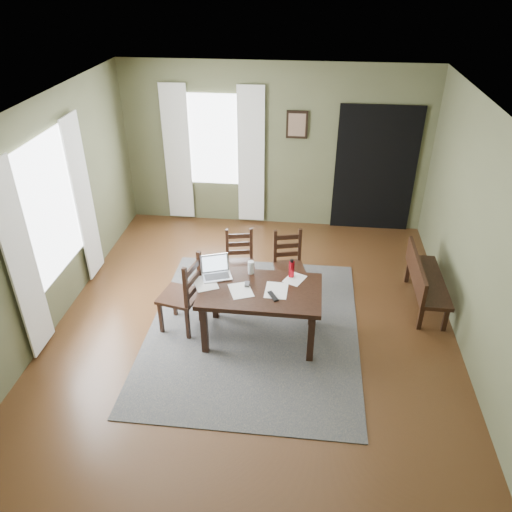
# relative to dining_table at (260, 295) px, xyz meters

# --- Properties ---
(ground) EXTENTS (5.00, 6.00, 0.01)m
(ground) POSITION_rel_dining_table_xyz_m (-0.10, 0.14, -0.64)
(ground) COLOR #492C16
(room_shell) EXTENTS (5.02, 6.02, 2.71)m
(room_shell) POSITION_rel_dining_table_xyz_m (-0.10, 0.14, 1.17)
(room_shell) COLOR #545839
(room_shell) RESTS_ON ground
(rug) EXTENTS (2.60, 3.20, 0.01)m
(rug) POSITION_rel_dining_table_xyz_m (-0.10, 0.14, -0.63)
(rug) COLOR #434343
(rug) RESTS_ON ground
(dining_table) EXTENTS (1.42, 0.86, 0.71)m
(dining_table) POSITION_rel_dining_table_xyz_m (0.00, 0.00, 0.00)
(dining_table) COLOR black
(dining_table) RESTS_ON rug
(chair_end) EXTENTS (0.54, 0.54, 1.02)m
(chair_end) POSITION_rel_dining_table_xyz_m (-0.95, 0.08, -0.13)
(chair_end) COLOR black
(chair_end) RESTS_ON rug
(chair_back_left) EXTENTS (0.45, 0.45, 0.88)m
(chair_back_left) POSITION_rel_dining_table_xyz_m (-0.39, 1.01, -0.20)
(chair_back_left) COLOR black
(chair_back_left) RESTS_ON rug
(chair_back_right) EXTENTS (0.48, 0.48, 0.90)m
(chair_back_right) POSITION_rel_dining_table_xyz_m (0.28, 1.01, -0.19)
(chair_back_right) COLOR black
(chair_back_right) RESTS_ON rug
(bench) EXTENTS (0.40, 1.25, 0.70)m
(bench) POSITION_rel_dining_table_xyz_m (2.06, 0.93, -0.21)
(bench) COLOR black
(bench) RESTS_ON ground
(laptop) EXTENTS (0.42, 0.37, 0.24)m
(laptop) POSITION_rel_dining_table_xyz_m (-0.57, 0.25, 0.15)
(laptop) COLOR #B7B7BC
(laptop) RESTS_ON dining_table
(computer_mouse) EXTENTS (0.06, 0.10, 0.03)m
(computer_mouse) POSITION_rel_dining_table_xyz_m (-0.16, 0.06, 0.10)
(computer_mouse) COLOR #3F3F42
(computer_mouse) RESTS_ON dining_table
(tv_remote) EXTENTS (0.14, 0.19, 0.02)m
(tv_remote) POSITION_rel_dining_table_xyz_m (0.16, -0.13, 0.10)
(tv_remote) COLOR black
(tv_remote) RESTS_ON dining_table
(drinking_glass) EXTENTS (0.10, 0.10, 0.16)m
(drinking_glass) POSITION_rel_dining_table_xyz_m (-0.15, 0.33, 0.17)
(drinking_glass) COLOR silver
(drinking_glass) RESTS_ON dining_table
(water_bottle) EXTENTS (0.07, 0.07, 0.24)m
(water_bottle) POSITION_rel_dining_table_xyz_m (0.34, 0.31, 0.20)
(water_bottle) COLOR #B00D19
(water_bottle) RESTS_ON dining_table
(paper_a) EXTENTS (0.37, 0.41, 0.00)m
(paper_a) POSITION_rel_dining_table_xyz_m (-0.66, 0.05, 0.09)
(paper_a) COLOR white
(paper_a) RESTS_ON dining_table
(paper_b) EXTENTS (0.27, 0.34, 0.00)m
(paper_b) POSITION_rel_dining_table_xyz_m (0.18, -0.00, 0.09)
(paper_b) COLOR white
(paper_b) RESTS_ON dining_table
(paper_d) EXTENTS (0.30, 0.33, 0.00)m
(paper_d) POSITION_rel_dining_table_xyz_m (0.39, 0.26, 0.09)
(paper_d) COLOR white
(paper_d) RESTS_ON dining_table
(paper_e) EXTENTS (0.35, 0.39, 0.00)m
(paper_e) POSITION_rel_dining_table_xyz_m (-0.22, -0.05, 0.09)
(paper_e) COLOR white
(paper_e) RESTS_ON dining_table
(window_left) EXTENTS (0.01, 1.30, 1.70)m
(window_left) POSITION_rel_dining_table_xyz_m (-2.57, 0.34, 0.82)
(window_left) COLOR white
(window_left) RESTS_ON ground
(window_back) EXTENTS (1.00, 0.01, 1.50)m
(window_back) POSITION_rel_dining_table_xyz_m (-1.10, 3.11, 0.82)
(window_back) COLOR white
(window_back) RESTS_ON ground
(curtain_left_near) EXTENTS (0.03, 0.48, 2.30)m
(curtain_left_near) POSITION_rel_dining_table_xyz_m (-2.54, -0.48, 0.57)
(curtain_left_near) COLOR silver
(curtain_left_near) RESTS_ON ground
(curtain_left_far) EXTENTS (0.03, 0.48, 2.30)m
(curtain_left_far) POSITION_rel_dining_table_xyz_m (-2.54, 1.16, 0.57)
(curtain_left_far) COLOR silver
(curtain_left_far) RESTS_ON ground
(curtain_back_left) EXTENTS (0.44, 0.03, 2.30)m
(curtain_back_left) POSITION_rel_dining_table_xyz_m (-1.72, 3.08, 0.57)
(curtain_back_left) COLOR silver
(curtain_back_left) RESTS_ON ground
(curtain_back_right) EXTENTS (0.44, 0.03, 2.30)m
(curtain_back_right) POSITION_rel_dining_table_xyz_m (-0.48, 3.08, 0.57)
(curtain_back_right) COLOR silver
(curtain_back_right) RESTS_ON ground
(framed_picture) EXTENTS (0.34, 0.03, 0.44)m
(framed_picture) POSITION_rel_dining_table_xyz_m (0.25, 3.11, 1.12)
(framed_picture) COLOR black
(framed_picture) RESTS_ON ground
(doorway_back) EXTENTS (1.30, 0.03, 2.10)m
(doorway_back) POSITION_rel_dining_table_xyz_m (1.55, 3.11, 0.42)
(doorway_back) COLOR black
(doorway_back) RESTS_ON ground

